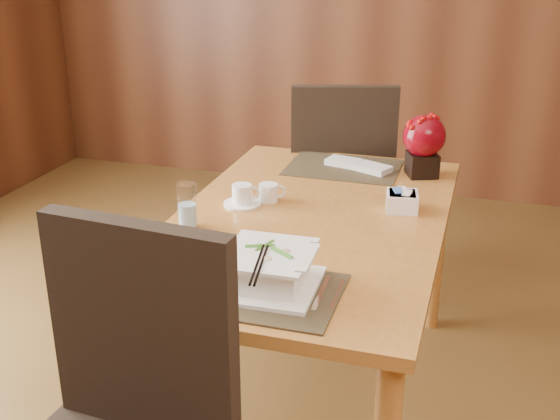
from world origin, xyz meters
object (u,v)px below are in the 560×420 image
(sugar_caddy, at_px, (402,201))
(far_chair, at_px, (340,177))
(creamer_jug, at_px, (268,193))
(bread_plate, at_px, (143,267))
(soup_setting, at_px, (268,270))
(coffee_cup, at_px, (242,196))
(dining_table, at_px, (308,243))
(water_glass, at_px, (187,206))
(berry_decor, at_px, (424,142))

(sugar_caddy, xyz_separation_m, far_chair, (-0.38, 0.75, -0.20))
(creamer_jug, relative_size, sugar_caddy, 0.83)
(creamer_jug, relative_size, bread_plate, 0.58)
(soup_setting, xyz_separation_m, coffee_cup, (-0.28, 0.56, -0.02))
(dining_table, relative_size, far_chair, 1.44)
(dining_table, xyz_separation_m, water_glass, (-0.36, -0.19, 0.17))
(soup_setting, bearing_deg, sugar_caddy, 66.61)
(coffee_cup, xyz_separation_m, creamer_jug, (0.08, 0.06, -0.00))
(creamer_jug, bearing_deg, bread_plate, -130.10)
(soup_setting, distance_m, sugar_caddy, 0.73)
(water_glass, relative_size, berry_decor, 0.61)
(dining_table, relative_size, water_glass, 10.05)
(dining_table, xyz_separation_m, soup_setting, (0.02, -0.52, 0.15))
(berry_decor, relative_size, far_chair, 0.24)
(soup_setting, relative_size, sugar_caddy, 2.58)
(coffee_cup, distance_m, creamer_jug, 0.10)
(water_glass, bearing_deg, creamer_jug, 59.02)
(soup_setting, xyz_separation_m, bread_plate, (-0.38, 0.00, -0.05))
(far_chair, bearing_deg, creamer_jug, 66.77)
(water_glass, xyz_separation_m, far_chair, (0.27, 1.10, -0.24))
(coffee_cup, bearing_deg, berry_decor, 41.66)
(coffee_cup, xyz_separation_m, far_chair, (0.17, 0.86, -0.20))
(soup_setting, bearing_deg, creamer_jug, 106.04)
(coffee_cup, xyz_separation_m, sugar_caddy, (0.55, 0.12, -0.00))
(sugar_caddy, relative_size, berry_decor, 0.44)
(far_chair, bearing_deg, coffee_cup, 62.20)
(dining_table, distance_m, far_chair, 0.91)
(soup_setting, xyz_separation_m, far_chair, (-0.11, 1.42, -0.22))
(sugar_caddy, relative_size, bread_plate, 0.70)
(soup_setting, relative_size, berry_decor, 1.13)
(coffee_cup, height_order, bread_plate, coffee_cup)
(dining_table, bearing_deg, far_chair, 95.54)
(dining_table, distance_m, coffee_cup, 0.29)
(berry_decor, bearing_deg, water_glass, -132.09)
(berry_decor, distance_m, far_chair, 0.62)
(coffee_cup, height_order, water_glass, water_glass)
(creamer_jug, xyz_separation_m, sugar_caddy, (0.47, 0.05, -0.00))
(sugar_caddy, bearing_deg, dining_table, -151.44)
(soup_setting, distance_m, coffee_cup, 0.63)
(coffee_cup, relative_size, far_chair, 0.13)
(dining_table, bearing_deg, coffee_cup, 170.41)
(bread_plate, bearing_deg, sugar_caddy, 46.15)
(soup_setting, xyz_separation_m, creamer_jug, (-0.20, 0.62, -0.02))
(water_glass, bearing_deg, coffee_cup, 66.60)
(soup_setting, height_order, water_glass, water_glass)
(berry_decor, bearing_deg, sugar_caddy, -93.48)
(water_glass, relative_size, creamer_jug, 1.68)
(coffee_cup, relative_size, sugar_caddy, 1.24)
(dining_table, bearing_deg, sugar_caddy, 28.56)
(dining_table, bearing_deg, water_glass, -151.49)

